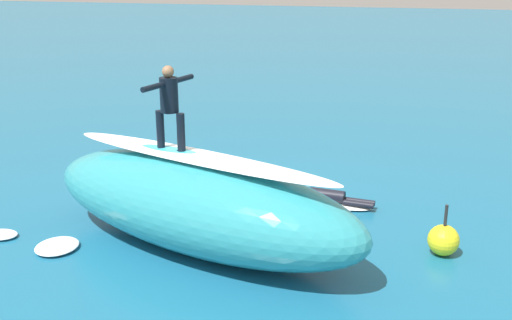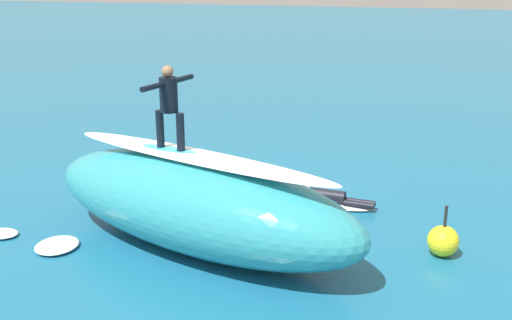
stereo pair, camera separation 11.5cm
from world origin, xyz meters
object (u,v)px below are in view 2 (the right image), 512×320
object	(u,v)px
surfer_riding	(169,101)
surfer_paddling	(333,197)
surfboard_riding	(171,151)
buoy_marker	(443,241)
surfboard_paddling	(327,203)

from	to	relation	value
surfer_riding	surfer_paddling	xyz separation A→B (m)	(-2.64, -2.44, -2.47)
surfboard_riding	buoy_marker	bearing A→B (deg)	-158.36
surfboard_riding	surfer_paddling	size ratio (longest dim) A/B	1.16
surfboard_paddling	buoy_marker	size ratio (longest dim) A/B	2.05
surfer_riding	surfboard_paddling	distance (m)	4.40
surfer_riding	surfboard_paddling	xyz separation A→B (m)	(-2.52, -2.46, -2.63)
surfer_paddling	buoy_marker	world-z (taller)	buoy_marker
surfer_riding	surfboard_paddling	world-z (taller)	surfer_riding
surfer_riding	buoy_marker	world-z (taller)	surfer_riding
surfer_riding	surfer_paddling	distance (m)	4.36
surfboard_riding	surfer_riding	distance (m)	0.92
surfer_paddling	surfboard_riding	bearing A→B (deg)	49.21
surfer_riding	surfboard_paddling	size ratio (longest dim) A/B	0.77
surfboard_riding	surfer_paddling	bearing A→B (deg)	-122.81
surfboard_riding	surfer_riding	xyz separation A→B (m)	(0.00, -0.00, 0.92)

